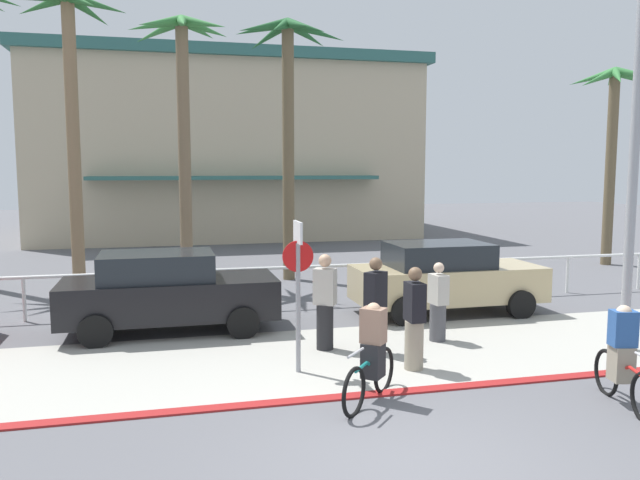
% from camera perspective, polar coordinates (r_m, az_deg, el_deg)
% --- Properties ---
extents(ground_plane, '(80.00, 80.00, 0.00)m').
position_cam_1_polar(ground_plane, '(17.24, -4.61, -5.03)').
color(ground_plane, '#5B5B60').
extents(sidewalk_strip, '(44.00, 4.00, 0.02)m').
position_cam_1_polar(sidewalk_strip, '(11.72, 0.07, -10.51)').
color(sidewalk_strip, '#ADAAA0').
rests_on(sidewalk_strip, ground).
extents(curb_paint, '(44.00, 0.24, 0.03)m').
position_cam_1_polar(curb_paint, '(9.89, 2.95, -13.75)').
color(curb_paint, maroon).
rests_on(curb_paint, ground).
extents(building_backdrop, '(18.72, 12.75, 8.82)m').
position_cam_1_polar(building_backdrop, '(34.51, -8.59, 8.06)').
color(building_backdrop, '#BCAD8E').
rests_on(building_backdrop, ground).
extents(rail_fence, '(25.46, 0.08, 1.04)m').
position_cam_1_polar(rail_fence, '(15.63, -3.74, -3.09)').
color(rail_fence, white).
rests_on(rail_fence, ground).
extents(stop_sign_bike_lane, '(0.52, 0.56, 2.56)m').
position_cam_1_polar(stop_sign_bike_lane, '(10.55, -1.98, -3.10)').
color(stop_sign_bike_lane, gray).
rests_on(stop_sign_bike_lane, ground).
extents(palm_tree_3, '(3.07, 2.94, 8.23)m').
position_cam_1_polar(palm_tree_3, '(19.42, -21.37, 13.52)').
color(palm_tree_3, '#846B4C').
rests_on(palm_tree_3, ground).
extents(palm_tree_4, '(2.86, 3.33, 7.76)m').
position_cam_1_polar(palm_tree_4, '(19.25, -12.28, 13.59)').
color(palm_tree_4, '#756047').
rests_on(palm_tree_4, ground).
extents(palm_tree_5, '(3.40, 3.50, 7.85)m').
position_cam_1_polar(palm_tree_5, '(19.75, -2.89, 14.11)').
color(palm_tree_5, brown).
rests_on(palm_tree_5, ground).
extents(palm_tree_6, '(2.88, 3.23, 6.90)m').
position_cam_1_polar(palm_tree_6, '(24.78, 24.78, 9.59)').
color(palm_tree_6, brown).
rests_on(palm_tree_6, ground).
extents(car_black_1, '(4.40, 2.02, 1.69)m').
position_cam_1_polar(car_black_1, '(13.70, -13.52, -4.48)').
color(car_black_1, black).
rests_on(car_black_1, ground).
extents(car_tan_2, '(4.40, 2.02, 1.69)m').
position_cam_1_polar(car_tan_2, '(15.31, 11.12, -3.28)').
color(car_tan_2, tan).
rests_on(car_tan_2, ground).
extents(cyclist_teal_0, '(1.25, 1.40, 1.50)m').
position_cam_1_polar(cyclist_teal_0, '(9.54, 4.66, -10.22)').
color(cyclist_teal_0, black).
rests_on(cyclist_teal_0, ground).
extents(cyclist_red_1, '(0.45, 1.79, 1.50)m').
position_cam_1_polar(cyclist_red_1, '(10.32, 25.48, -9.55)').
color(cyclist_red_1, black).
rests_on(cyclist_red_1, ground).
extents(pedestrian_0, '(0.32, 0.40, 1.78)m').
position_cam_1_polar(pedestrian_0, '(10.98, 8.44, -7.31)').
color(pedestrian_0, gray).
rests_on(pedestrian_0, ground).
extents(pedestrian_1, '(0.48, 0.45, 1.81)m').
position_cam_1_polar(pedestrian_1, '(11.83, 4.97, -6.18)').
color(pedestrian_1, '#232326').
rests_on(pedestrian_1, ground).
extents(pedestrian_2, '(0.35, 0.43, 1.59)m').
position_cam_1_polar(pedestrian_2, '(12.86, 10.51, -5.78)').
color(pedestrian_2, '#4C4C51').
rests_on(pedestrian_2, ground).
extents(pedestrian_3, '(0.48, 0.44, 1.83)m').
position_cam_1_polar(pedestrian_3, '(12.03, 0.45, -5.88)').
color(pedestrian_3, '#232326').
rests_on(pedestrian_3, ground).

